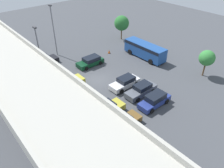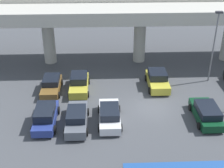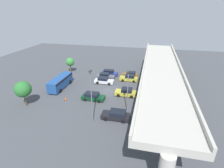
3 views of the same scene
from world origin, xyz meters
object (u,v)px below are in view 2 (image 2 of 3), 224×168
parked_car_4 (206,113)px  parked_car_0 (51,85)px  parked_car_3 (157,80)px  parked_car_1 (79,83)px  parked_car_7 (77,118)px  parked_car_2 (110,115)px  parked_car_6 (46,116)px  lamp_post_mid_lot (214,42)px

parked_car_4 → parked_car_0: bearing=68.0°
parked_car_0 → parked_car_3: (11.03, 0.51, 0.10)m
parked_car_1 → parked_car_7: 6.24m
parked_car_0 → parked_car_2: bearing=45.1°
parked_car_4 → parked_car_7: size_ratio=0.95×
parked_car_6 → lamp_post_mid_lot: bearing=-66.0°
parked_car_0 → parked_car_7: parked_car_7 is taller
parked_car_0 → parked_car_6: parked_car_6 is taller
parked_car_1 → parked_car_4: size_ratio=0.98×
parked_car_3 → parked_car_0: bearing=-87.4°
parked_car_6 → parked_car_7: size_ratio=0.97×
parked_car_1 → parked_car_2: size_ratio=0.96×
parked_car_2 → parked_car_7: bearing=98.1°
parked_car_0 → parked_car_3: parked_car_3 is taller
parked_car_1 → lamp_post_mid_lot: bearing=96.3°
parked_car_1 → parked_car_6: 6.40m
parked_car_0 → parked_car_6: size_ratio=0.93×
parked_car_3 → parked_car_4: size_ratio=0.96×
parked_car_2 → parked_car_7: size_ratio=0.97×
parked_car_2 → parked_car_3: 8.18m
parked_car_4 → parked_car_7: parked_car_7 is taller
parked_car_2 → parked_car_3: bearing=-39.9°
parked_car_6 → parked_car_7: 2.73m
parked_car_2 → parked_car_6: 5.52m
parked_car_1 → parked_car_3: parked_car_3 is taller
parked_car_4 → parked_car_7: (-11.33, -0.39, 0.03)m
lamp_post_mid_lot → parked_car_4: bearing=-109.2°
parked_car_6 → parked_car_3: bearing=-59.6°
lamp_post_mid_lot → parked_car_3: bearing=-169.4°
parked_car_3 → lamp_post_mid_lot: 7.02m
parked_car_1 → parked_car_2: bearing=26.8°
parked_car_1 → parked_car_3: 8.20m
parked_car_6 → parked_car_2: bearing=-89.8°
parked_car_3 → parked_car_7: (-8.06, -6.68, -0.04)m
parked_car_0 → parked_car_2: 8.17m
parked_car_0 → lamp_post_mid_lot: size_ratio=0.57×
parked_car_1 → parked_car_3: (8.19, 0.44, 0.01)m
parked_car_1 → lamp_post_mid_lot: (14.02, 1.54, 3.77)m
parked_car_0 → parked_car_2: size_ratio=0.93×
parked_car_1 → parked_car_2: (2.94, -5.84, -0.05)m
parked_car_2 → parked_car_7: (-2.82, -0.40, 0.02)m
parked_car_1 → parked_car_3: size_ratio=1.02×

